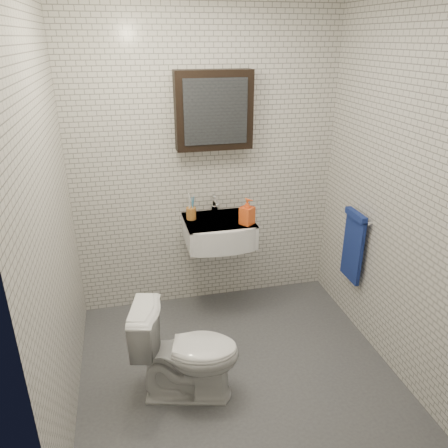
{
  "coord_description": "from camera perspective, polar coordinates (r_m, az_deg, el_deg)",
  "views": [
    {
      "loc": [
        -0.66,
        -2.43,
        2.22
      ],
      "look_at": [
        0.02,
        0.45,
        0.95
      ],
      "focal_mm": 35.0,
      "sensor_mm": 36.0,
      "label": 1
    }
  ],
  "objects": [
    {
      "name": "towel_rail",
      "position": [
        3.59,
        16.55,
        -2.44
      ],
      "size": [
        0.09,
        0.3,
        0.58
      ],
      "color": "silver",
      "rests_on": "room_shell"
    },
    {
      "name": "room_shell",
      "position": [
        2.63,
        1.86,
        6.55
      ],
      "size": [
        2.22,
        2.02,
        2.51
      ],
      "color": "silver",
      "rests_on": "ground"
    },
    {
      "name": "soap_bottle",
      "position": [
        3.44,
        3.04,
        1.64
      ],
      "size": [
        0.14,
        0.14,
        0.21
      ],
      "primitive_type": "imported",
      "rotation": [
        0.0,
        0.0,
        0.66
      ],
      "color": "orange",
      "rests_on": "washbasin"
    },
    {
      "name": "faucet",
      "position": [
        3.67,
        -1.24,
        2.46
      ],
      "size": [
        0.06,
        0.2,
        0.15
      ],
      "color": "silver",
      "rests_on": "washbasin"
    },
    {
      "name": "mirror_cabinet",
      "position": [
        3.47,
        -1.34,
        14.6
      ],
      "size": [
        0.6,
        0.15,
        0.6
      ],
      "color": "black",
      "rests_on": "room_shell"
    },
    {
      "name": "toilet",
      "position": [
        2.96,
        -4.87,
        -16.26
      ],
      "size": [
        0.75,
        0.54,
        0.69
      ],
      "primitive_type": "imported",
      "rotation": [
        0.0,
        0.0,
        1.33
      ],
      "color": "white",
      "rests_on": "ground"
    },
    {
      "name": "ground",
      "position": [
        3.36,
        1.52,
        -18.11
      ],
      "size": [
        2.2,
        2.0,
        0.01
      ],
      "primitive_type": "cube",
      "color": "#46484E",
      "rests_on": "ground"
    },
    {
      "name": "washbasin",
      "position": [
        3.56,
        -0.56,
        -1.06
      ],
      "size": [
        0.55,
        0.5,
        0.2
      ],
      "color": "white",
      "rests_on": "room_shell"
    },
    {
      "name": "toothbrush_cup",
      "position": [
        3.56,
        -4.31,
        1.47
      ],
      "size": [
        0.08,
        0.08,
        0.22
      ],
      "rotation": [
        0.0,
        0.0,
        0.06
      ],
      "color": "#B06C2C",
      "rests_on": "washbasin"
    }
  ]
}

